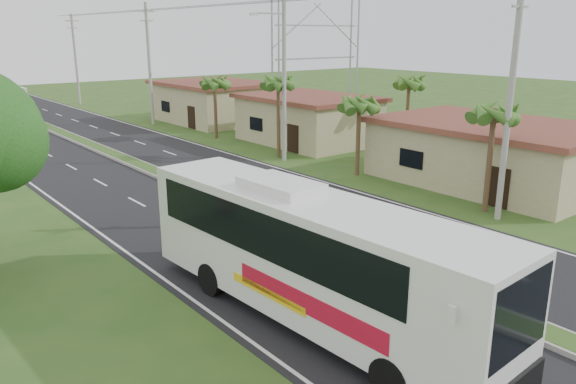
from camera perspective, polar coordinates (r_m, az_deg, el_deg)
ground at (r=20.23m, az=12.66°, el=-8.89°), size 180.00×180.00×0.00m
road_asphalt at (r=35.47m, az=-13.27°, el=1.85°), size 14.00×160.00×0.02m
median_strip at (r=35.44m, az=-13.28°, el=2.00°), size 1.20×160.00×0.18m
lane_edge_left at (r=33.27m, az=-23.68°, el=-0.01°), size 0.12×160.00×0.01m
lane_edge_right at (r=38.71m, az=-4.32°, el=3.38°), size 0.12×160.00×0.01m
shop_near at (r=34.04m, az=19.87°, el=3.81°), size 8.60×12.60×3.52m
shop_mid at (r=44.32m, az=2.00°, el=7.45°), size 7.60×10.60×3.67m
shop_far at (r=55.59m, az=-7.57°, el=9.11°), size 8.60×11.60×3.82m
palm_verge_a at (r=27.80m, az=20.21°, el=7.47°), size 2.40×2.40×5.45m
palm_verge_b at (r=33.64m, az=7.26°, el=8.95°), size 2.40×2.40×5.05m
palm_verge_c at (r=38.37m, az=-0.98°, el=11.05°), size 2.40×2.40×5.85m
palm_verge_d at (r=46.10m, az=-7.48°, el=11.02°), size 2.40×2.40×5.25m
palm_behind_shop at (r=41.60m, az=12.21°, el=10.82°), size 2.40×2.40×5.65m
utility_pole_a at (r=26.77m, az=21.66°, el=9.05°), size 1.60×0.28×11.00m
utility_pole_b at (r=37.30m, az=-0.44°, el=12.67°), size 3.20×0.28×12.00m
utility_pole_c at (r=54.45m, az=-13.91°, el=12.61°), size 1.60×0.28×11.00m
utility_pole_d at (r=73.04m, az=-20.78°, el=12.58°), size 1.60×0.28×10.50m
billboard_lattice at (r=55.16m, az=2.96°, el=14.27°), size 10.18×1.18×12.07m
coach_bus_main at (r=16.43m, az=2.04°, el=-5.86°), size 3.30×12.83×4.11m
motorcyclist at (r=23.87m, az=1.91°, el=-2.44°), size 2.06×1.31×2.38m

